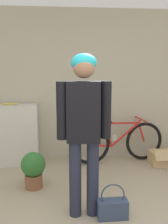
{
  "coord_description": "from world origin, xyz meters",
  "views": [
    {
      "loc": [
        -0.47,
        -1.85,
        1.66
      ],
      "look_at": [
        -0.2,
        0.83,
        1.17
      ],
      "focal_mm": 42.0,
      "sensor_mm": 36.0,
      "label": 1
    }
  ],
  "objects_px": {
    "person": "(84,120)",
    "banana": "(10,104)",
    "handbag": "(113,208)",
    "bicycle": "(118,142)",
    "cardboard_box": "(164,158)",
    "potted_plant": "(33,168)"
  },
  "relations": [
    {
      "from": "banana",
      "to": "cardboard_box",
      "type": "height_order",
      "value": "banana"
    },
    {
      "from": "person",
      "to": "potted_plant",
      "type": "distance_m",
      "value": 1.24
    },
    {
      "from": "person",
      "to": "handbag",
      "type": "xyz_separation_m",
      "value": [
        0.3,
        -0.1,
        -0.97
      ]
    },
    {
      "from": "handbag",
      "to": "cardboard_box",
      "type": "bearing_deg",
      "value": 50.78
    },
    {
      "from": "handbag",
      "to": "bicycle",
      "type": "bearing_deg",
      "value": 75.34
    },
    {
      "from": "person",
      "to": "potted_plant",
      "type": "bearing_deg",
      "value": 139.89
    },
    {
      "from": "person",
      "to": "cardboard_box",
      "type": "height_order",
      "value": "person"
    },
    {
      "from": "bicycle",
      "to": "banana",
      "type": "distance_m",
      "value": 1.92
    },
    {
      "from": "person",
      "to": "bicycle",
      "type": "distance_m",
      "value": 1.88
    },
    {
      "from": "person",
      "to": "banana",
      "type": "xyz_separation_m",
      "value": [
        -1.06,
        1.68,
        -0.06
      ]
    },
    {
      "from": "person",
      "to": "bicycle",
      "type": "bearing_deg",
      "value": 73.6
    },
    {
      "from": "cardboard_box",
      "to": "potted_plant",
      "type": "xyz_separation_m",
      "value": [
        -2.12,
        -0.65,
        0.17
      ]
    },
    {
      "from": "bicycle",
      "to": "handbag",
      "type": "relative_size",
      "value": 4.12
    },
    {
      "from": "potted_plant",
      "to": "bicycle",
      "type": "bearing_deg",
      "value": 32.02
    },
    {
      "from": "person",
      "to": "cardboard_box",
      "type": "bearing_deg",
      "value": 51.14
    },
    {
      "from": "handbag",
      "to": "potted_plant",
      "type": "relative_size",
      "value": 0.79
    },
    {
      "from": "banana",
      "to": "handbag",
      "type": "height_order",
      "value": "banana"
    },
    {
      "from": "banana",
      "to": "potted_plant",
      "type": "xyz_separation_m",
      "value": [
        0.44,
        -0.96,
        -0.74
      ]
    },
    {
      "from": "cardboard_box",
      "to": "potted_plant",
      "type": "distance_m",
      "value": 2.22
    },
    {
      "from": "person",
      "to": "cardboard_box",
      "type": "xyz_separation_m",
      "value": [
        1.5,
        1.36,
        -0.97
      ]
    },
    {
      "from": "cardboard_box",
      "to": "handbag",
      "type": "bearing_deg",
      "value": -129.22
    },
    {
      "from": "handbag",
      "to": "potted_plant",
      "type": "bearing_deg",
      "value": 138.44
    }
  ]
}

